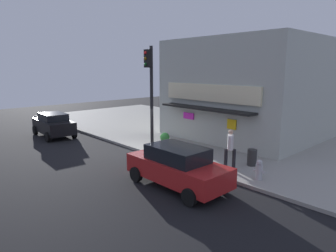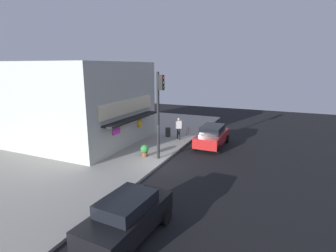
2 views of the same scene
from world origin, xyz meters
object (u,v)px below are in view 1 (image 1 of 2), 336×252
object	(u,v)px
trash_can	(252,157)
pedestrian	(230,147)
traffic_light	(150,85)
parked_car_black	(54,124)
fire_hydrant	(259,170)
potted_plant_by_doorway	(165,139)
parked_car_red	(177,166)

from	to	relation	value
trash_can	pedestrian	xyz separation A→B (m)	(-0.43, -1.18, 0.64)
traffic_light	trash_can	xyz separation A→B (m)	(5.43, 1.79, -3.27)
parked_car_black	traffic_light	bearing A→B (deg)	17.14
fire_hydrant	potted_plant_by_doorway	world-z (taller)	fire_hydrant
trash_can	parked_car_black	size ratio (longest dim) A/B	0.19
fire_hydrant	potted_plant_by_doorway	size ratio (longest dim) A/B	1.04
parked_car_red	parked_car_black	distance (m)	12.44
parked_car_black	potted_plant_by_doorway	bearing A→B (deg)	24.48
traffic_light	parked_car_black	xyz separation A→B (m)	(-7.83, -2.41, -2.96)
parked_car_red	traffic_light	bearing A→B (deg)	152.49
trash_can	potted_plant_by_doorway	bearing A→B (deg)	-173.08
fire_hydrant	pedestrian	world-z (taller)	pedestrian
trash_can	parked_car_black	xyz separation A→B (m)	(-13.26, -4.20, 0.31)
traffic_light	potted_plant_by_doorway	bearing A→B (deg)	92.71
pedestrian	parked_car_black	distance (m)	13.18
pedestrian	parked_car_red	distance (m)	3.05
parked_car_red	parked_car_black	bearing A→B (deg)	-179.95
fire_hydrant	trash_can	distance (m)	1.87
fire_hydrant	parked_car_red	distance (m)	3.45
fire_hydrant	pedestrian	size ratio (longest dim) A/B	0.46
fire_hydrant	parked_car_red	world-z (taller)	parked_car_red
traffic_light	potted_plant_by_doorway	distance (m)	3.39
trash_can	parked_car_red	xyz separation A→B (m)	(-0.82, -4.19, 0.32)
trash_can	parked_car_red	distance (m)	4.28
parked_car_red	potted_plant_by_doorway	bearing A→B (deg)	142.91
parked_car_red	parked_car_black	world-z (taller)	parked_car_red
pedestrian	potted_plant_by_doorway	bearing A→B (deg)	174.14
traffic_light	trash_can	bearing A→B (deg)	18.24
traffic_light	pedestrian	distance (m)	5.68
traffic_light	trash_can	distance (m)	6.59
traffic_light	fire_hydrant	bearing A→B (deg)	3.14
fire_hydrant	potted_plant_by_doorway	bearing A→B (deg)	173.53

